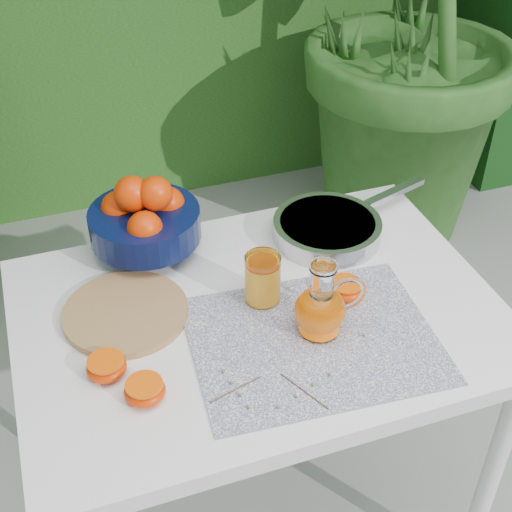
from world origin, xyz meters
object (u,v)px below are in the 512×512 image
object	(u,v)px
white_table	(259,339)
saute_pan	(328,228)
cutting_board	(126,313)
fruit_bowl	(144,217)
juice_pitcher	(321,308)

from	to	relation	value
white_table	saute_pan	bearing A→B (deg)	38.82
white_table	saute_pan	xyz separation A→B (m)	(0.24, 0.19, 0.11)
cutting_board	saute_pan	xyz separation A→B (m)	(0.51, 0.12, 0.02)
white_table	saute_pan	world-z (taller)	saute_pan
white_table	cutting_board	bearing A→B (deg)	163.94
cutting_board	fruit_bowl	bearing A→B (deg)	66.07
fruit_bowl	saute_pan	xyz separation A→B (m)	(0.41, -0.09, -0.06)
white_table	saute_pan	distance (m)	0.33
fruit_bowl	white_table	bearing A→B (deg)	-58.55
fruit_bowl	juice_pitcher	distance (m)	0.47
cutting_board	white_table	bearing A→B (deg)	-16.06
white_table	juice_pitcher	bearing A→B (deg)	-45.69
cutting_board	fruit_bowl	xyz separation A→B (m)	(0.09, 0.21, 0.08)
fruit_bowl	saute_pan	size ratio (longest dim) A/B	0.62
white_table	fruit_bowl	bearing A→B (deg)	121.45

